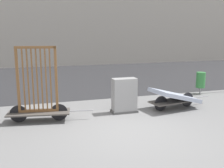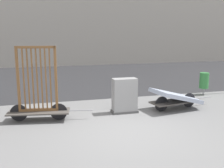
{
  "view_description": "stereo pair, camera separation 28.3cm",
  "coord_description": "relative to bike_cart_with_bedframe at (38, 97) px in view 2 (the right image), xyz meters",
  "views": [
    {
      "loc": [
        -2.35,
        -6.17,
        2.59
      ],
      "look_at": [
        0.0,
        1.53,
        0.99
      ],
      "focal_mm": 42.0,
      "sensor_mm": 36.0,
      "label": 1
    },
    {
      "loc": [
        -2.08,
        -6.24,
        2.59
      ],
      "look_at": [
        0.0,
        1.53,
        0.99
      ],
      "focal_mm": 42.0,
      "sensor_mm": 36.0,
      "label": 2
    }
  ],
  "objects": [
    {
      "name": "ground_plane",
      "position": [
        2.24,
        -1.53,
        -0.71
      ],
      "size": [
        60.0,
        60.0,
        0.0
      ],
      "primitive_type": "plane",
      "color": "slate"
    },
    {
      "name": "road_strip",
      "position": [
        2.24,
        7.34,
        -0.71
      ],
      "size": [
        56.0,
        10.71,
        0.01
      ],
      "color": "#2D2D30",
      "rests_on": "ground_plane"
    },
    {
      "name": "bike_cart_with_bedframe",
      "position": [
        0.0,
        0.0,
        0.0
      ],
      "size": [
        2.51,
        0.92,
        2.21
      ],
      "rotation": [
        0.0,
        0.0,
        -0.16
      ],
      "color": "#4C4742",
      "rests_on": "ground_plane"
    },
    {
      "name": "bike_cart_with_mattress",
      "position": [
        4.5,
        0.0,
        -0.29
      ],
      "size": [
        2.51,
        1.25,
        0.74
      ],
      "rotation": [
        0.0,
        0.0,
        0.18
      ],
      "color": "#4C4742",
      "rests_on": "ground_plane"
    },
    {
      "name": "utility_cabinet",
      "position": [
        2.69,
        0.11,
        -0.19
      ],
      "size": [
        0.84,
        0.42,
        1.13
      ],
      "color": "#4C4C4C",
      "rests_on": "ground_plane"
    },
    {
      "name": "trash_bin",
      "position": [
        6.68,
        1.63,
        -0.11
      ],
      "size": [
        0.38,
        0.38,
        0.93
      ],
      "color": "gray",
      "rests_on": "ground_plane"
    }
  ]
}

